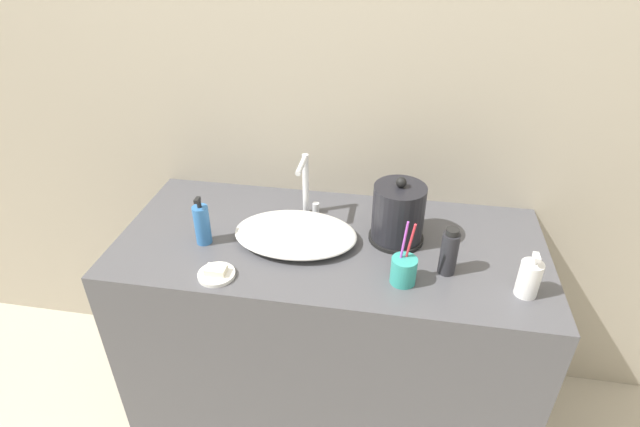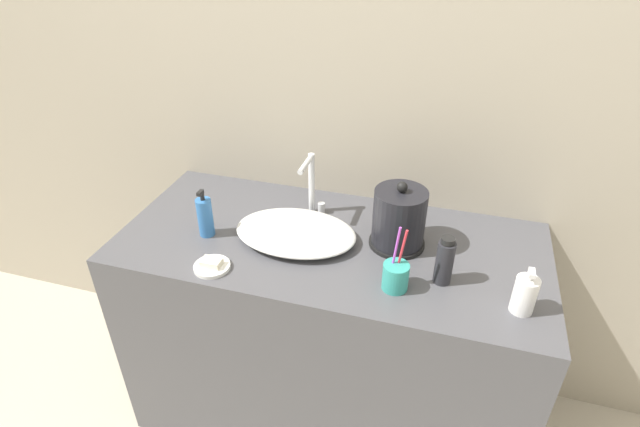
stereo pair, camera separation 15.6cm
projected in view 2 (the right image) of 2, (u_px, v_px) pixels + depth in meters
name	position (u px, v px, depth m)	size (l,w,h in m)	color
wall_back	(358.00, 65.00, 1.62)	(6.00, 0.04, 2.60)	#ADA38E
vanity_counter	(329.00, 332.00, 1.83)	(1.38, 0.62, 0.82)	#4C4C51
sink_basin	(296.00, 232.00, 1.61)	(0.40, 0.28, 0.05)	white
faucet	(312.00, 183.00, 1.69)	(0.06, 0.13, 0.22)	silver
electric_kettle	(399.00, 220.00, 1.55)	(0.18, 0.18, 0.23)	black
toothbrush_cup	(396.00, 276.00, 1.39)	(0.07, 0.07, 0.20)	teal
lotion_bottle	(525.00, 294.00, 1.31)	(0.06, 0.06, 0.14)	white
shampoo_bottle	(205.00, 217.00, 1.61)	(0.05, 0.05, 0.17)	#3370B7
mouthwash_bottle	(445.00, 261.00, 1.40)	(0.05, 0.05, 0.15)	#28282D
soap_dish	(212.00, 266.00, 1.49)	(0.11, 0.11, 0.03)	white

